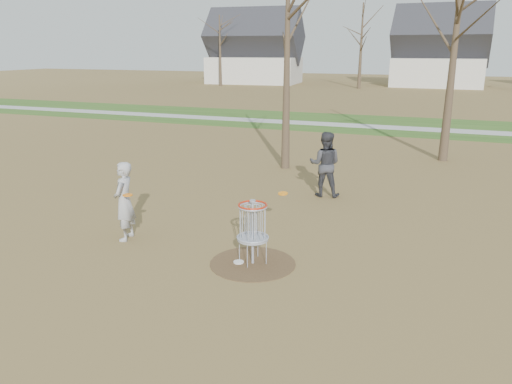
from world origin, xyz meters
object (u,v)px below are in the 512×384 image
Objects in this scene: player_throwing at (325,164)px; disc_golf_basket at (253,222)px; player_standing at (124,201)px; disc_grounded at (239,262)px.

disc_golf_basket is at bearing 80.63° from player_throwing.
player_standing is 1.37× the size of disc_golf_basket.
player_standing is 8.43× the size of disc_grounded.
disc_grounded is at bearing 77.67° from player_throwing.
player_standing is 0.94× the size of player_throwing.
player_standing is 6.25m from player_throwing.
disc_grounded is 0.16× the size of disc_golf_basket.
player_throwing is 5.60m from disc_grounded.
player_throwing is at bearing 84.76° from disc_grounded.
player_throwing reaches higher than disc_grounded.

